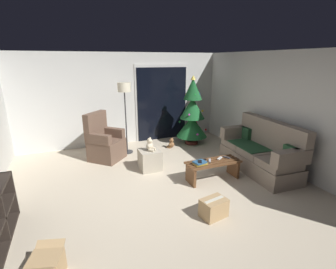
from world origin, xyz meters
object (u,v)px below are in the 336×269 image
(coffee_table, at_px, (213,167))
(armchair, at_px, (105,143))
(couch, at_px, (261,152))
(teddy_bear_cream, at_px, (150,145))
(remote_white, at_px, (220,158))
(ottoman, at_px, (150,160))
(cell_phone, at_px, (200,161))
(remote_silver, at_px, (210,161))
(remote_black, at_px, (203,160))
(floor_lamp, at_px, (125,94))
(remote_graphite, at_px, (226,157))
(book_stack, at_px, (200,163))
(teddy_bear_chestnut_by_tree, at_px, (171,144))
(christmas_tree, at_px, (192,114))
(cardboard_box_open_near_shelf, at_px, (46,268))
(cardboard_box_taped_mid_floor, at_px, (214,208))

(coffee_table, distance_m, armchair, 2.64)
(couch, xyz_separation_m, teddy_bear_cream, (-2.21, 0.90, 0.16))
(coffee_table, bearing_deg, remote_white, 17.93)
(ottoman, bearing_deg, cell_phone, -55.22)
(coffee_table, distance_m, remote_silver, 0.16)
(ottoman, bearing_deg, remote_black, -45.01)
(floor_lamp, bearing_deg, remote_silver, -60.47)
(remote_graphite, height_order, cell_phone, cell_phone)
(couch, bearing_deg, remote_graphite, 178.01)
(floor_lamp, height_order, ottoman, floor_lamp)
(book_stack, height_order, cell_phone, cell_phone)
(remote_white, xyz_separation_m, ottoman, (-1.20, 0.87, -0.18))
(floor_lamp, bearing_deg, couch, -40.61)
(cell_phone, xyz_separation_m, teddy_bear_cream, (-0.67, 0.97, 0.10))
(floor_lamp, relative_size, teddy_bear_chestnut_by_tree, 6.25)
(remote_white, distance_m, floor_lamp, 2.74)
(christmas_tree, bearing_deg, remote_black, -111.31)
(remote_white, distance_m, armchair, 2.72)
(floor_lamp, height_order, teddy_bear_cream, floor_lamp)
(remote_white, height_order, christmas_tree, christmas_tree)
(teddy_bear_cream, bearing_deg, christmas_tree, 36.50)
(book_stack, xyz_separation_m, cardboard_box_open_near_shelf, (-2.61, -1.30, -0.28))
(remote_black, bearing_deg, ottoman, -162.86)
(book_stack, relative_size, ottoman, 0.61)
(armchair, relative_size, teddy_bear_cream, 3.96)
(remote_white, relative_size, cardboard_box_open_near_shelf, 0.29)
(armchair, distance_m, cardboard_box_open_near_shelf, 3.41)
(remote_white, bearing_deg, cardboard_box_open_near_shelf, 82.53)
(remote_graphite, distance_m, book_stack, 0.67)
(cell_phone, bearing_deg, remote_white, 38.28)
(teddy_bear_chestnut_by_tree, bearing_deg, armchair, -176.31)
(teddy_bear_cream, bearing_deg, remote_graphite, -32.95)
(couch, height_order, armchair, armchair)
(cell_phone, height_order, ottoman, cell_phone)
(couch, relative_size, remote_silver, 12.69)
(remote_black, xyz_separation_m, armchair, (-1.66, 1.80, -0.00))
(coffee_table, distance_m, christmas_tree, 2.29)
(remote_silver, xyz_separation_m, remote_white, (0.25, 0.03, 0.00))
(teddy_bear_chestnut_by_tree, bearing_deg, remote_silver, -90.10)
(teddy_bear_chestnut_by_tree, distance_m, cardboard_box_taped_mid_floor, 3.11)
(teddy_bear_chestnut_by_tree, bearing_deg, coffee_table, -88.39)
(floor_lamp, bearing_deg, coffee_table, -59.65)
(book_stack, bearing_deg, teddy_bear_chestnut_by_tree, 82.71)
(remote_graphite, distance_m, ottoman, 1.63)
(floor_lamp, xyz_separation_m, ottoman, (0.23, -1.19, -1.29))
(remote_graphite, distance_m, christmas_tree, 2.14)
(remote_black, distance_m, teddy_bear_cream, 1.19)
(couch, relative_size, cell_phone, 13.74)
(book_stack, bearing_deg, remote_black, 41.00)
(coffee_table, relative_size, remote_silver, 7.05)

